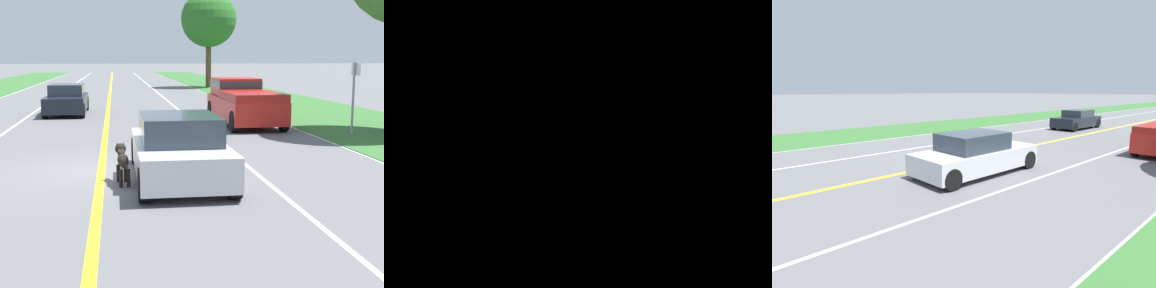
% 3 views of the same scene
% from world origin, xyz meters
% --- Properties ---
extents(ground_plane, '(400.00, 400.00, 0.00)m').
position_xyz_m(ground_plane, '(0.00, 0.00, 0.00)').
color(ground_plane, '#5B5B5E').
extents(centre_divider_line, '(0.18, 160.00, 0.01)m').
position_xyz_m(centre_divider_line, '(0.00, 0.00, 0.00)').
color(centre_divider_line, yellow).
rests_on(centre_divider_line, ground).
extents(lane_edge_line_left, '(0.14, 160.00, 0.01)m').
position_xyz_m(lane_edge_line_left, '(-7.00, 0.00, 0.00)').
color(lane_edge_line_left, white).
rests_on(lane_edge_line_left, ground).
extents(lane_dash_same_dir, '(0.10, 160.00, 0.01)m').
position_xyz_m(lane_dash_same_dir, '(3.50, 0.00, 0.00)').
color(lane_dash_same_dir, white).
rests_on(lane_dash_same_dir, ground).
extents(lane_dash_oncoming, '(0.10, 160.00, 0.01)m').
position_xyz_m(lane_dash_oncoming, '(-3.50, 0.00, 0.00)').
color(lane_dash_oncoming, white).
rests_on(lane_dash_oncoming, ground).
extents(grass_verge_left, '(6.00, 160.00, 0.03)m').
position_xyz_m(grass_verge_left, '(-10.00, 0.00, 0.01)').
color(grass_verge_left, '#33662D').
rests_on(grass_verge_left, ground).
extents(ego_car, '(1.90, 4.48, 1.42)m').
position_xyz_m(ego_car, '(1.68, -1.08, 0.66)').
color(ego_car, silver).
rests_on(ego_car, ground).
extents(dog, '(0.32, 1.23, 0.83)m').
position_xyz_m(dog, '(0.48, -1.31, 0.51)').
color(dog, black).
rests_on(dog, ground).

